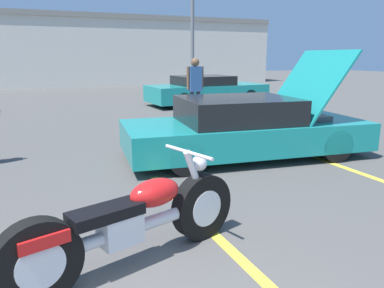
{
  "coord_description": "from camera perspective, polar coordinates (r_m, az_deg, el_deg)",
  "views": [
    {
      "loc": [
        -0.24,
        -1.38,
        1.88
      ],
      "look_at": [
        1.59,
        2.84,
        0.8
      ],
      "focal_mm": 35.0,
      "sensor_mm": 36.0,
      "label": 1
    }
  ],
  "objects": [
    {
      "name": "parking_stripe_back",
      "position": [
        3.87,
        6.02,
        -15.84
      ],
      "size": [
        0.12,
        5.0,
        0.01
      ],
      "primitive_type": "cube",
      "color": "yellow",
      "rests_on": "ground"
    },
    {
      "name": "far_building",
      "position": [
        25.69,
        -23.57,
        13.23
      ],
      "size": [
        32.0,
        4.2,
        4.4
      ],
      "color": "beige",
      "rests_on": "ground"
    },
    {
      "name": "light_pole",
      "position": [
        19.44,
        0.28,
        20.75
      ],
      "size": [
        1.21,
        0.28,
        8.05
      ],
      "color": "slate",
      "rests_on": "ground"
    },
    {
      "name": "motorcycle",
      "position": [
        3.48,
        -9.17,
        -11.85
      ],
      "size": [
        2.33,
        0.96,
        0.99
      ],
      "rotation": [
        0.0,
        0.0,
        0.3
      ],
      "color": "black",
      "rests_on": "ground"
    },
    {
      "name": "show_car_hood_open",
      "position": [
        7.17,
        8.23,
        2.44
      ],
      "size": [
        4.74,
        2.39,
        1.99
      ],
      "rotation": [
        0.0,
        0.0,
        -0.12
      ],
      "color": "teal",
      "rests_on": "ground"
    },
    {
      "name": "parked_car_right_row",
      "position": [
        14.87,
        2.21,
        8.13
      ],
      "size": [
        4.74,
        2.11,
        1.13
      ],
      "rotation": [
        0.0,
        0.0,
        0.05
      ],
      "color": "teal",
      "rests_on": "ground"
    },
    {
      "name": "spectator_near_motorcycle",
      "position": [
        10.84,
        0.48,
        9.14
      ],
      "size": [
        0.52,
        0.24,
        1.83
      ],
      "color": "#333338",
      "rests_on": "ground"
    }
  ]
}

